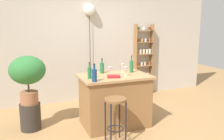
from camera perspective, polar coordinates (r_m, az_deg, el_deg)
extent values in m
plane|color=#A37A4C|center=(4.19, 2.20, -14.29)|extent=(12.00, 12.00, 0.00)
cube|color=#BCB2A3|center=(5.64, -5.75, 6.98)|extent=(6.40, 0.10, 2.80)
cube|color=olive|center=(4.28, 0.61, -7.45)|extent=(1.11, 0.73, 0.87)
cube|color=#A87F51|center=(4.16, 0.62, -1.52)|extent=(1.21, 0.79, 0.04)
cylinder|color=black|center=(3.56, -0.25, -13.14)|extent=(0.02, 0.02, 0.67)
cylinder|color=black|center=(3.64, 3.30, -12.56)|extent=(0.02, 0.02, 0.67)
cylinder|color=black|center=(3.76, -1.59, -11.77)|extent=(0.02, 0.02, 0.67)
cylinder|color=black|center=(3.84, 1.79, -11.27)|extent=(0.02, 0.02, 0.67)
torus|color=black|center=(3.74, 0.81, -13.70)|extent=(0.25, 0.25, 0.02)
cylinder|color=brown|center=(3.58, 0.83, -7.00)|extent=(0.33, 0.33, 0.03)
cube|color=olive|center=(5.99, 5.54, 2.27)|extent=(0.02, 0.15, 1.77)
cube|color=olive|center=(6.21, 9.29, 2.49)|extent=(0.02, 0.15, 1.77)
cube|color=olive|center=(6.25, 7.28, -4.34)|extent=(0.44, 0.15, 0.02)
cylinder|color=silver|center=(6.15, 5.93, -3.97)|extent=(0.07, 0.07, 0.10)
cylinder|color=gold|center=(6.19, 6.53, -3.89)|extent=(0.07, 0.07, 0.10)
cylinder|color=#994C23|center=(6.23, 7.17, -3.81)|extent=(0.07, 0.07, 0.10)
cylinder|color=brown|center=(6.27, 8.01, -3.74)|extent=(0.07, 0.07, 0.10)
cylinder|color=#AD7A38|center=(6.31, 8.64, -3.65)|extent=(0.07, 0.07, 0.10)
cube|color=olive|center=(6.17, 7.35, -1.69)|extent=(0.44, 0.15, 0.02)
cylinder|color=#AD7A38|center=(6.08, 6.05, -1.31)|extent=(0.05, 0.05, 0.10)
cylinder|color=brown|center=(6.14, 6.86, -1.20)|extent=(0.05, 0.05, 0.10)
cylinder|color=brown|center=(6.19, 7.72, -1.13)|extent=(0.05, 0.05, 0.10)
cylinder|color=beige|center=(6.24, 8.62, -1.06)|extent=(0.05, 0.05, 0.10)
cube|color=olive|center=(6.12, 7.41, 1.01)|extent=(0.44, 0.15, 0.02)
cylinder|color=#AD7A38|center=(6.04, 6.11, 1.42)|extent=(0.05, 0.05, 0.09)
cylinder|color=silver|center=(6.08, 7.08, 1.46)|extent=(0.05, 0.05, 0.09)
cylinder|color=beige|center=(6.14, 7.84, 1.54)|extent=(0.05, 0.05, 0.09)
cylinder|color=#994C23|center=(6.18, 8.87, 1.58)|extent=(0.05, 0.05, 0.09)
cube|color=olive|center=(6.07, 7.48, 3.76)|extent=(0.44, 0.15, 0.02)
cylinder|color=#AD7A38|center=(5.99, 5.99, 4.33)|extent=(0.06, 0.06, 0.11)
cylinder|color=beige|center=(6.02, 6.79, 4.34)|extent=(0.06, 0.06, 0.11)
cylinder|color=beige|center=(6.07, 7.56, 4.38)|extent=(0.06, 0.06, 0.11)
cylinder|color=beige|center=(6.11, 8.31, 4.40)|extent=(0.06, 0.06, 0.11)
cylinder|color=silver|center=(6.16, 8.95, 4.44)|extent=(0.06, 0.06, 0.11)
cube|color=olive|center=(6.04, 7.55, 6.55)|extent=(0.44, 0.15, 0.02)
cylinder|color=brown|center=(5.97, 6.22, 7.01)|extent=(0.05, 0.05, 0.08)
cylinder|color=#AD7A38|center=(6.01, 7.15, 7.02)|extent=(0.05, 0.05, 0.08)
cylinder|color=silver|center=(6.07, 7.97, 7.03)|extent=(0.05, 0.05, 0.08)
cylinder|color=#994C23|center=(6.13, 8.96, 7.04)|extent=(0.05, 0.05, 0.08)
cube|color=olive|center=(6.03, 7.62, 9.35)|extent=(0.44, 0.15, 0.02)
cylinder|color=#4C7033|center=(5.95, 6.38, 9.78)|extent=(0.08, 0.08, 0.07)
cylinder|color=silver|center=(6.03, 7.58, 9.77)|extent=(0.08, 0.08, 0.07)
cylinder|color=brown|center=(6.10, 8.84, 9.75)|extent=(0.08, 0.08, 0.07)
cylinder|color=#2D2823|center=(4.40, -18.75, -10.38)|extent=(0.34, 0.34, 0.46)
cylinder|color=#935B3D|center=(4.29, -19.03, -6.20)|extent=(0.29, 0.29, 0.21)
cylinder|color=brown|center=(4.24, -19.19, -3.81)|extent=(0.03, 0.03, 0.16)
ellipsoid|color=#2D7033|center=(4.18, -19.43, -0.01)|extent=(0.59, 0.53, 0.47)
cylinder|color=#236638|center=(4.40, 4.62, 0.81)|extent=(0.07, 0.07, 0.21)
cylinder|color=#236638|center=(4.38, 4.65, 2.73)|extent=(0.02, 0.02, 0.08)
cylinder|color=black|center=(4.37, 4.66, 3.34)|extent=(0.03, 0.03, 0.01)
cylinder|color=navy|center=(3.70, -4.20, -1.30)|extent=(0.08, 0.08, 0.19)
cylinder|color=navy|center=(3.67, -4.23, 0.75)|extent=(0.03, 0.03, 0.08)
cylinder|color=black|center=(3.66, -4.24, 1.42)|extent=(0.03, 0.03, 0.01)
cylinder|color=#236638|center=(4.32, -2.40, 0.45)|extent=(0.08, 0.08, 0.18)
cylinder|color=#236638|center=(4.30, -2.41, 2.12)|extent=(0.03, 0.03, 0.07)
cylinder|color=black|center=(4.30, -2.42, 2.67)|extent=(0.03, 0.03, 0.01)
cylinder|color=#236638|center=(3.91, -5.35, -0.70)|extent=(0.06, 0.06, 0.19)
cylinder|color=#236638|center=(3.88, -5.39, 1.16)|extent=(0.02, 0.02, 0.07)
cylinder|color=black|center=(3.88, -5.40, 1.77)|extent=(0.03, 0.03, 0.01)
cylinder|color=silver|center=(4.09, -0.43, -1.43)|extent=(0.06, 0.06, 0.00)
cylinder|color=silver|center=(4.08, -0.43, -0.88)|extent=(0.01, 0.01, 0.07)
cone|color=silver|center=(4.07, -0.44, 0.22)|extent=(0.07, 0.07, 0.08)
cylinder|color=silver|center=(4.43, 2.51, -0.48)|extent=(0.06, 0.06, 0.00)
cylinder|color=silver|center=(4.42, 2.51, 0.02)|extent=(0.01, 0.01, 0.07)
cone|color=silver|center=(4.41, 2.52, 1.04)|extent=(0.07, 0.07, 0.08)
cylinder|color=silver|center=(4.08, 3.19, -1.47)|extent=(0.06, 0.06, 0.00)
cylinder|color=silver|center=(4.07, 3.20, -0.93)|extent=(0.01, 0.01, 0.07)
cone|color=silver|center=(4.06, 3.21, 0.18)|extent=(0.07, 0.07, 0.08)
cube|color=maroon|center=(3.99, 0.40, -1.52)|extent=(0.24, 0.20, 0.03)
cylinder|color=black|center=(5.58, -5.19, 3.29)|extent=(0.01, 0.01, 2.09)
sphere|color=white|center=(5.54, -5.39, 14.08)|extent=(0.26, 0.26, 0.26)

